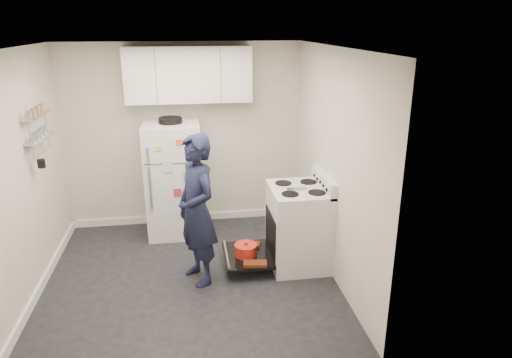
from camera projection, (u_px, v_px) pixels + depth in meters
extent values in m
cube|color=black|center=(190.00, 277.00, 5.15)|extent=(3.20, 3.20, 0.01)
cube|color=white|center=(178.00, 48.00, 4.33)|extent=(3.20, 3.20, 0.01)
cube|color=beige|center=(184.00, 136.00, 6.24)|extent=(3.20, 0.01, 2.50)
cube|color=beige|center=(186.00, 242.00, 3.25)|extent=(3.20, 0.01, 2.50)
cube|color=beige|center=(21.00, 180.00, 4.51)|extent=(0.01, 3.20, 2.50)
cube|color=beige|center=(333.00, 166.00, 4.97)|extent=(0.01, 3.20, 2.50)
cube|color=white|center=(42.00, 285.00, 4.90)|extent=(0.03, 3.20, 0.10)
cube|color=white|center=(188.00, 217.00, 6.61)|extent=(3.20, 0.03, 0.10)
cube|color=silver|center=(298.00, 228.00, 5.32)|extent=(0.65, 0.76, 0.92)
cube|color=black|center=(292.00, 233.00, 5.33)|extent=(0.53, 0.60, 0.52)
cube|color=orange|center=(315.00, 231.00, 5.37)|extent=(0.02, 0.56, 0.46)
cylinder|color=black|center=(296.00, 246.00, 5.40)|extent=(0.34, 0.34, 0.02)
cube|color=silver|center=(324.00, 182.00, 5.18)|extent=(0.08, 0.76, 0.18)
cube|color=silver|center=(299.00, 189.00, 5.17)|extent=(0.65, 0.76, 0.03)
cube|color=#B2B2B7|center=(296.00, 188.00, 5.10)|extent=(0.22, 0.03, 0.01)
cube|color=black|center=(248.00, 255.00, 5.34)|extent=(0.55, 0.70, 0.03)
cylinder|color=#B2B2B7|center=(227.00, 254.00, 5.29)|extent=(0.02, 0.66, 0.02)
cylinder|color=red|center=(246.00, 251.00, 5.28)|extent=(0.26, 0.26, 0.12)
cylinder|color=red|center=(246.00, 245.00, 5.26)|extent=(0.26, 0.26, 0.02)
sphere|color=red|center=(246.00, 243.00, 5.25)|extent=(0.04, 0.04, 0.04)
cube|color=#92350F|center=(255.00, 264.00, 5.08)|extent=(0.28, 0.17, 0.04)
cube|color=#92350F|center=(249.00, 244.00, 5.53)|extent=(0.29, 0.19, 0.04)
cube|color=silver|center=(174.00, 179.00, 6.05)|extent=(0.72, 0.70, 1.52)
cube|color=#4C4C4C|center=(172.00, 163.00, 5.61)|extent=(0.68, 0.01, 0.01)
cube|color=#B2B2B7|center=(148.00, 155.00, 5.52)|extent=(0.03, 0.03, 0.20)
cube|color=#B2B2B7|center=(150.00, 188.00, 5.65)|extent=(0.03, 0.03, 0.55)
cylinder|color=black|center=(170.00, 120.00, 5.79)|extent=(0.30, 0.30, 0.07)
cube|color=#36A35C|center=(187.00, 177.00, 5.69)|extent=(0.09, 0.01, 0.12)
cube|color=yellow|center=(158.00, 149.00, 5.52)|extent=(0.06, 0.01, 0.06)
cube|color=orange|center=(179.00, 142.00, 5.53)|extent=(0.07, 0.01, 0.07)
cube|color=beige|center=(168.00, 166.00, 5.61)|extent=(0.12, 0.01, 0.16)
cube|color=#A32E41|center=(178.00, 192.00, 5.74)|extent=(0.10, 0.01, 0.10)
cube|color=silver|center=(188.00, 74.00, 5.81)|extent=(1.60, 0.33, 0.70)
cube|color=#B2B2B7|center=(36.00, 115.00, 4.81)|extent=(0.14, 0.60, 0.02)
cube|color=#B2B2B7|center=(40.00, 138.00, 4.89)|extent=(0.14, 0.60, 0.02)
cylinder|color=black|center=(41.00, 164.00, 4.80)|extent=(0.08, 0.08, 0.09)
imported|color=#171A33|center=(197.00, 210.00, 4.85)|extent=(0.62, 0.72, 1.67)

